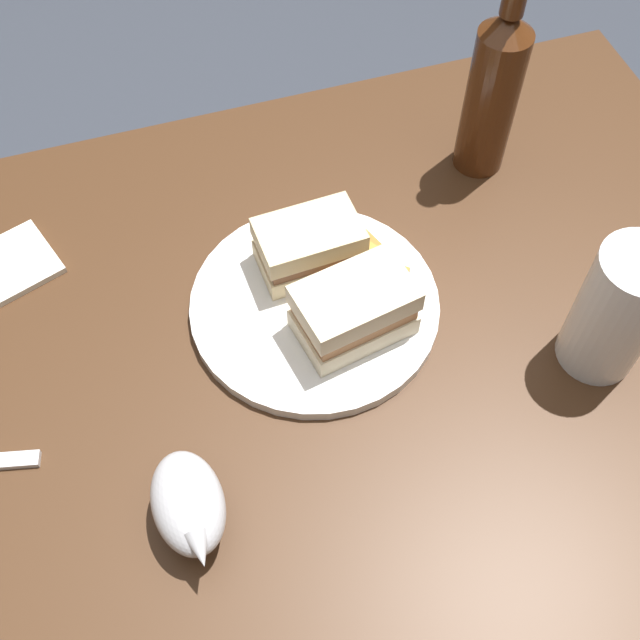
{
  "coord_description": "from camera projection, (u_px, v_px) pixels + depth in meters",
  "views": [
    {
      "loc": [
        -0.13,
        -0.4,
        1.48
      ],
      "look_at": [
        0.0,
        0.03,
        0.79
      ],
      "focal_mm": 44.16,
      "sensor_mm": 36.0,
      "label": 1
    }
  ],
  "objects": [
    {
      "name": "sandwich_half_left",
      "position": [
        354.0,
        310.0,
        0.81
      ],
      "size": [
        0.13,
        0.1,
        0.07
      ],
      "color": "beige",
      "rests_on": "plate"
    },
    {
      "name": "sandwich_half_right",
      "position": [
        309.0,
        246.0,
        0.86
      ],
      "size": [
        0.12,
        0.08,
        0.06
      ],
      "color": "beige",
      "rests_on": "plate"
    },
    {
      "name": "ground_plane",
      "position": [
        323.0,
        566.0,
        1.47
      ],
      "size": [
        6.0,
        6.0,
        0.0
      ],
      "primitive_type": "plane",
      "color": "#333842"
    },
    {
      "name": "dining_table",
      "position": [
        324.0,
        492.0,
        1.15
      ],
      "size": [
        1.1,
        0.82,
        0.76
      ],
      "primitive_type": "cube",
      "color": "#422816",
      "rests_on": "ground"
    },
    {
      "name": "potato_wedge_left_edge",
      "position": [
        386.0,
        273.0,
        0.87
      ],
      "size": [
        0.05,
        0.05,
        0.02
      ],
      "primitive_type": "cube",
      "rotation": [
        0.0,
        0.0,
        2.45
      ],
      "color": "#B77F33",
      "rests_on": "plate"
    },
    {
      "name": "cider_bottle",
      "position": [
        493.0,
        89.0,
        0.9
      ],
      "size": [
        0.06,
        0.06,
        0.28
      ],
      "color": "#47230F",
      "rests_on": "dining_table"
    },
    {
      "name": "potato_wedge_right_edge",
      "position": [
        383.0,
        298.0,
        0.86
      ],
      "size": [
        0.03,
        0.05,
        0.01
      ],
      "primitive_type": "cube",
      "rotation": [
        0.0,
        0.0,
        4.54
      ],
      "color": "#B77F33",
      "rests_on": "plate"
    },
    {
      "name": "potato_wedge_front",
      "position": [
        367.0,
        252.0,
        0.89
      ],
      "size": [
        0.04,
        0.05,
        0.02
      ],
      "primitive_type": "cube",
      "rotation": [
        0.0,
        0.0,
        5.22
      ],
      "color": "gold",
      "rests_on": "plate"
    },
    {
      "name": "gravy_boat",
      "position": [
        189.0,
        505.0,
        0.71
      ],
      "size": [
        0.07,
        0.12,
        0.06
      ],
      "color": "#B7B7BC",
      "rests_on": "dining_table"
    },
    {
      "name": "pint_glass",
      "position": [
        615.0,
        316.0,
        0.78
      ],
      "size": [
        0.08,
        0.08,
        0.16
      ],
      "color": "white",
      "rests_on": "dining_table"
    },
    {
      "name": "napkin",
      "position": [
        5.0,
        268.0,
        0.9
      ],
      "size": [
        0.13,
        0.12,
        0.01
      ],
      "primitive_type": "cube",
      "rotation": [
        0.0,
        0.0,
        0.34
      ],
      "color": "silver",
      "rests_on": "dining_table"
    },
    {
      "name": "potato_wedge_back",
      "position": [
        375.0,
        293.0,
        0.86
      ],
      "size": [
        0.03,
        0.05,
        0.01
      ],
      "primitive_type": "cube",
      "rotation": [
        0.0,
        0.0,
        4.97
      ],
      "color": "#AD702D",
      "rests_on": "plate"
    },
    {
      "name": "potato_wedge_middle",
      "position": [
        369.0,
        247.0,
        0.89
      ],
      "size": [
        0.03,
        0.04,
        0.01
      ],
      "primitive_type": "cube",
      "rotation": [
        0.0,
        0.0,
        1.93
      ],
      "color": "#AD702D",
      "rests_on": "plate"
    },
    {
      "name": "plate",
      "position": [
        315.0,
        305.0,
        0.87
      ],
      "size": [
        0.27,
        0.27,
        0.01
      ],
      "primitive_type": "cylinder",
      "color": "white",
      "rests_on": "dining_table"
    },
    {
      "name": "potato_wedge_stray",
      "position": [
        340.0,
        281.0,
        0.87
      ],
      "size": [
        0.05,
        0.05,
        0.01
      ],
      "primitive_type": "cube",
      "rotation": [
        0.0,
        0.0,
        3.99
      ],
      "color": "#B77F33",
      "rests_on": "plate"
    }
  ]
}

